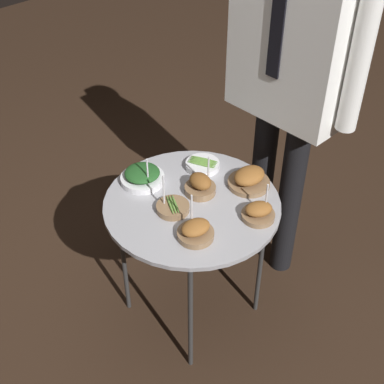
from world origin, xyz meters
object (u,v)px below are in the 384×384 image
Objects in this scene: serving_cart at (192,210)px; bowl_spinach_back_right at (142,176)px; bowl_asparagus_far_rim at (173,207)px; bowl_roast_mid_right at (249,179)px; bowl_roast_center at (200,185)px; bowl_roast_mid_left at (258,212)px; bowl_roast_back_left at (196,231)px; waiter_figure at (292,58)px; bowl_asparagus_front_left at (203,165)px.

bowl_spinach_back_right is (-0.23, -0.06, 0.07)m from serving_cart.
bowl_asparagus_far_rim is 0.93× the size of bowl_roast_mid_right.
bowl_roast_center is (0.21, 0.12, 0.01)m from bowl_spinach_back_right.
bowl_asparagus_far_rim is 1.11× the size of bowl_roast_mid_left.
bowl_roast_back_left reaches higher than bowl_roast_center.
bowl_roast_center is at bearing -95.76° from waiter_figure.
bowl_roast_back_left is at bearing -48.23° from bowl_asparagus_front_left.
bowl_roast_center is at bearing 29.80° from bowl_spinach_back_right.
bowl_asparagus_far_rim reaches higher than bowl_spinach_back_right.
bowl_roast_back_left reaches higher than serving_cart.
serving_cart is 0.10m from bowl_asparagus_far_rim.
bowl_roast_mid_left is 0.85× the size of bowl_roast_back_left.
bowl_roast_mid_right is at bearing 70.83° from serving_cart.
bowl_spinach_back_right reaches higher than bowl_roast_mid_right.
serving_cart is at bearing -92.76° from waiter_figure.
waiter_figure is (0.04, 0.59, 0.42)m from bowl_asparagus_far_rim.
bowl_roast_center reaches higher than serving_cart.
bowl_asparagus_front_left is at bearing 112.62° from bowl_asparagus_far_rim.
bowl_roast_center is (-0.10, -0.17, 0.00)m from bowl_roast_mid_right.
bowl_roast_mid_left is at bearing 69.69° from bowl_roast_back_left.
serving_cart is 0.40× the size of waiter_figure.
serving_cart is at bearing 13.59° from bowl_spinach_back_right.
bowl_asparagus_front_left is 0.22m from bowl_roast_mid_right.
serving_cart is 4.84× the size of bowl_asparagus_front_left.
serving_cart is 0.10m from bowl_roast_center.
bowl_roast_mid_right reaches higher than bowl_asparagus_front_left.
bowl_asparagus_far_rim is at bearing -93.88° from waiter_figure.
bowl_roast_center is at bearing 107.53° from serving_cart.
bowl_roast_back_left is (0.15, -0.12, 0.07)m from serving_cart.
bowl_roast_mid_left reaches higher than bowl_roast_mid_right.
bowl_roast_back_left is 0.10× the size of waiter_figure.
bowl_asparagus_far_rim is (-0.02, -0.09, 0.06)m from serving_cart.
bowl_asparagus_front_left is 0.84× the size of bowl_roast_mid_right.
bowl_roast_mid_left is at bearing 20.24° from bowl_spinach_back_right.
bowl_roast_mid_right is at bearing 13.69° from bowl_asparagus_front_left.
serving_cart is 4.26× the size of bowl_roast_center.
bowl_roast_mid_left is 0.88× the size of bowl_roast_center.
serving_cart is 0.70m from waiter_figure.
bowl_spinach_back_right is 1.05× the size of bowl_roast_mid_right.
waiter_figure is (0.02, 0.51, 0.48)m from serving_cart.
bowl_roast_mid_left is 0.25m from bowl_roast_back_left.
bowl_asparagus_front_left is at bearing -166.31° from bowl_roast_mid_right.
serving_cart is at bearing -109.17° from bowl_roast_mid_right.
bowl_spinach_back_right is 1.07× the size of bowl_roast_back_left.
bowl_asparagus_front_left is at bearing -115.24° from waiter_figure.
bowl_roast_back_left is (0.37, -0.07, 0.00)m from bowl_spinach_back_right.
bowl_roast_center reaches higher than bowl_asparagus_front_left.
bowl_roast_center is 0.09× the size of waiter_figure.
bowl_asparagus_far_rim reaches higher than bowl_roast_mid_left.
bowl_roast_center is (-0.25, -0.05, 0.01)m from bowl_roast_mid_left.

